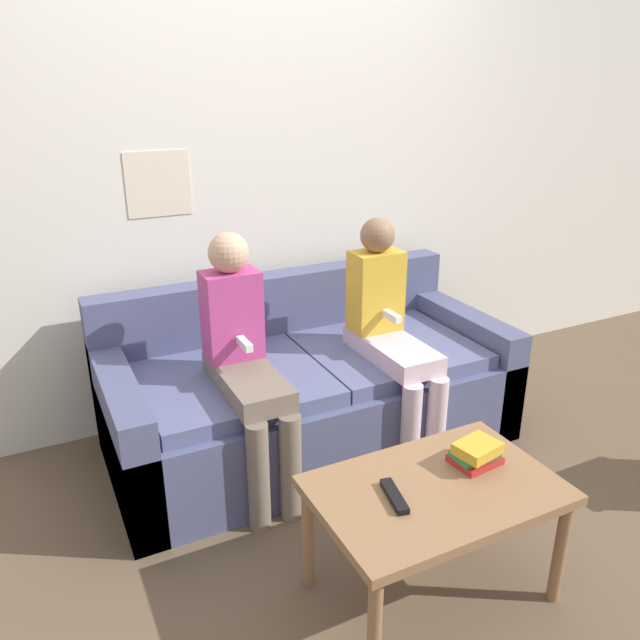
{
  "coord_description": "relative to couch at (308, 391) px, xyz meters",
  "views": [
    {
      "loc": [
        -1.17,
        -1.91,
        1.72
      ],
      "look_at": [
        0.0,
        0.43,
        0.7
      ],
      "focal_mm": 35.0,
      "sensor_mm": 36.0,
      "label": 1
    }
  ],
  "objects": [
    {
      "name": "ground_plane",
      "position": [
        0.0,
        -0.56,
        -0.27
      ],
      "size": [
        10.0,
        10.0,
        0.0
      ],
      "primitive_type": "plane",
      "color": "brown"
    },
    {
      "name": "wall_back",
      "position": [
        -0.0,
        0.54,
        1.03
      ],
      "size": [
        8.0,
        0.06,
        2.6
      ],
      "color": "silver",
      "rests_on": "ground_plane"
    },
    {
      "name": "couch",
      "position": [
        0.0,
        0.0,
        0.0
      ],
      "size": [
        1.92,
        0.9,
        0.78
      ],
      "color": "#4C5175",
      "rests_on": "ground_plane"
    },
    {
      "name": "coffee_table",
      "position": [
        -0.05,
        -1.1,
        0.12
      ],
      "size": [
        0.82,
        0.53,
        0.45
      ],
      "color": "#8E6642",
      "rests_on": "ground_plane"
    },
    {
      "name": "person_left",
      "position": [
        -0.39,
        -0.2,
        0.35
      ],
      "size": [
        0.24,
        0.6,
        1.12
      ],
      "color": "#756656",
      "rests_on": "ground_plane"
    },
    {
      "name": "person_right",
      "position": [
        0.33,
        -0.2,
        0.34
      ],
      "size": [
        0.24,
        0.6,
        1.12
      ],
      "color": "silver",
      "rests_on": "ground_plane"
    },
    {
      "name": "tv_remote",
      "position": [
        -0.21,
        -1.09,
        0.19
      ],
      "size": [
        0.07,
        0.17,
        0.02
      ],
      "rotation": [
        0.0,
        0.0,
        -0.21
      ],
      "color": "black",
      "rests_on": "coffee_table"
    },
    {
      "name": "book_stack",
      "position": [
        0.15,
        -1.05,
        0.22
      ],
      "size": [
        0.18,
        0.16,
        0.09
      ],
      "color": "red",
      "rests_on": "coffee_table"
    }
  ]
}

